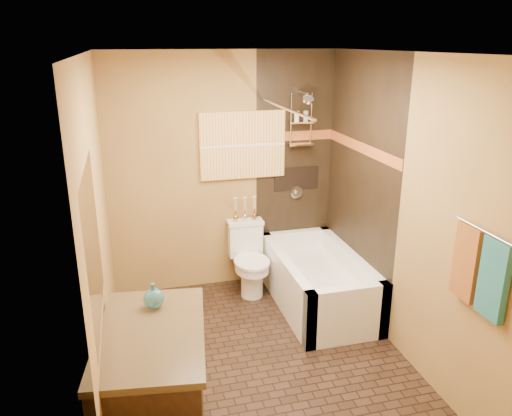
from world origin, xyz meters
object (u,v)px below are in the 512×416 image
object	(u,v)px
toilet	(249,258)
vanity	(154,394)
sunset_painting	(243,145)
bathtub	(318,285)

from	to	relation	value
toilet	vanity	world-z (taller)	vanity
toilet	vanity	xyz separation A→B (m)	(-1.12, -2.03, 0.08)
sunset_painting	vanity	world-z (taller)	sunset_painting
bathtub	sunset_painting	bearing A→B (deg)	129.61
sunset_painting	vanity	size ratio (longest dim) A/B	0.80
sunset_painting	toilet	bearing A→B (deg)	-90.00
sunset_painting	bathtub	world-z (taller)	sunset_painting
sunset_painting	toilet	distance (m)	1.20
vanity	sunset_painting	bearing A→B (deg)	71.62
sunset_painting	vanity	xyz separation A→B (m)	(-1.12, -2.28, -1.09)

